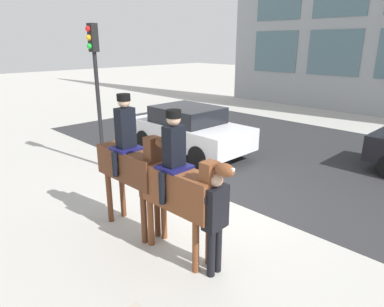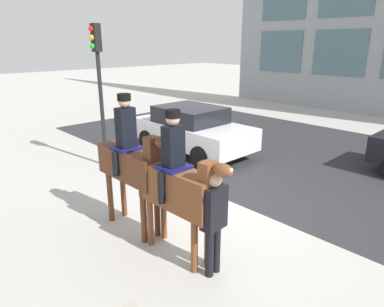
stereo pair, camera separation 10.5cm
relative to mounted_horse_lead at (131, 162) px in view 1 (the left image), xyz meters
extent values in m
plane|color=#B2AFA8|center=(0.58, 1.75, -1.38)|extent=(80.00, 80.00, 0.00)
cube|color=#2D2D30|center=(0.58, 6.50, -1.38)|extent=(19.60, 8.50, 0.01)
cube|color=slate|center=(-6.32, 14.58, 1.58)|extent=(2.76, 0.02, 2.26)
cube|color=slate|center=(-2.87, 14.58, 1.58)|extent=(2.76, 0.02, 2.26)
cube|color=#59331E|center=(-0.03, 0.00, -0.07)|extent=(1.54, 0.46, 0.56)
cylinder|color=#59331E|center=(0.52, 0.16, -0.86)|extent=(0.11, 0.11, 1.03)
cylinder|color=#59331E|center=(0.52, -0.15, -0.86)|extent=(0.11, 0.11, 1.03)
cylinder|color=#59331E|center=(-0.59, 0.15, -0.86)|extent=(0.11, 0.11, 1.03)
cylinder|color=#59331E|center=(-0.58, -0.16, -0.86)|extent=(0.11, 0.11, 1.03)
cube|color=#59331E|center=(0.64, 0.01, 0.31)|extent=(0.20, 0.25, 0.58)
cube|color=#382314|center=(0.52, 0.01, 0.33)|extent=(0.04, 0.08, 0.52)
ellipsoid|color=#59331E|center=(0.90, 0.01, 0.55)|extent=(0.30, 0.20, 0.18)
cube|color=silver|center=(0.99, 0.02, 0.57)|extent=(0.11, 0.05, 0.07)
cylinder|color=#382314|center=(-0.84, -0.01, -0.17)|extent=(0.09, 0.09, 0.55)
cube|color=#14144C|center=(-0.11, 0.00, 0.24)|extent=(0.47, 0.49, 0.05)
cube|color=black|center=(-0.11, 0.00, 0.62)|extent=(0.22, 0.32, 0.72)
sphere|color=#D1A889|center=(-0.11, 0.00, 1.09)|extent=(0.22, 0.22, 0.22)
cylinder|color=black|center=(-0.11, 0.00, 1.17)|extent=(0.24, 0.24, 0.12)
cylinder|color=black|center=(-0.12, 0.27, -0.01)|extent=(0.11, 0.11, 0.45)
cylinder|color=black|center=(-0.11, -0.27, -0.01)|extent=(0.11, 0.11, 0.45)
cube|color=brown|center=(1.21, 0.05, -0.16)|extent=(1.53, 0.47, 0.66)
cylinder|color=brown|center=(1.76, 0.22, -0.94)|extent=(0.11, 0.11, 0.89)
cylinder|color=brown|center=(1.76, -0.09, -0.94)|extent=(0.11, 0.11, 0.89)
cylinder|color=brown|center=(0.66, 0.20, -0.94)|extent=(0.11, 0.11, 0.89)
cylinder|color=brown|center=(0.67, -0.11, -0.94)|extent=(0.11, 0.11, 0.89)
cube|color=brown|center=(1.88, 0.07, 0.19)|extent=(0.21, 0.25, 0.52)
cube|color=black|center=(1.76, 0.07, 0.21)|extent=(0.04, 0.08, 0.47)
ellipsoid|color=brown|center=(2.16, 0.08, 0.41)|extent=(0.33, 0.21, 0.20)
cube|color=silver|center=(2.26, 0.08, 0.43)|extent=(0.12, 0.05, 0.08)
cylinder|color=black|center=(0.42, 0.04, -0.27)|extent=(0.09, 0.09, 0.55)
cube|color=#14144C|center=(1.14, 0.05, 0.19)|extent=(0.47, 0.49, 0.05)
cube|color=black|center=(1.14, 0.05, 0.54)|extent=(0.23, 0.32, 0.65)
sphere|color=#D1A889|center=(1.14, 0.05, 0.97)|extent=(0.22, 0.22, 0.22)
cylinder|color=black|center=(1.14, 0.05, 1.05)|extent=(0.24, 0.24, 0.12)
cylinder|color=black|center=(1.13, 0.32, -0.10)|extent=(0.11, 0.11, 0.53)
cylinder|color=black|center=(1.14, -0.22, -0.10)|extent=(0.11, 0.11, 0.53)
cylinder|color=black|center=(2.00, 0.01, -0.98)|extent=(0.13, 0.13, 0.81)
cylinder|color=black|center=(1.99, 0.17, -0.98)|extent=(0.13, 0.13, 0.81)
cube|color=black|center=(1.99, 0.09, -0.24)|extent=(0.24, 0.41, 0.67)
sphere|color=#D1A889|center=(1.99, 0.09, 0.20)|extent=(0.20, 0.20, 0.20)
cube|color=black|center=(1.73, -0.10, -0.05)|extent=(0.55, 0.12, 0.09)
cone|color=orange|center=(1.38, -0.12, -0.05)|extent=(0.18, 0.05, 0.04)
cube|color=silver|center=(-2.69, 4.12, -0.70)|extent=(4.06, 1.89, 0.67)
cube|color=black|center=(-2.79, 4.12, -0.11)|extent=(2.03, 1.66, 0.50)
cylinder|color=black|center=(-1.43, 3.25, -1.04)|extent=(0.69, 0.23, 0.69)
cylinder|color=black|center=(-1.43, 4.99, -1.04)|extent=(0.69, 0.23, 0.69)
cylinder|color=black|center=(-3.95, 3.25, -1.04)|extent=(0.69, 0.23, 0.69)
cylinder|color=black|center=(-3.95, 4.99, -1.04)|extent=(0.69, 0.23, 0.69)
cylinder|color=black|center=(-3.59, 1.46, 0.23)|extent=(0.11, 0.11, 3.23)
cube|color=black|center=(-3.59, 1.46, 2.20)|extent=(0.24, 0.19, 0.72)
sphere|color=red|center=(-3.59, 1.34, 2.42)|extent=(0.15, 0.15, 0.15)
sphere|color=orange|center=(-3.59, 1.34, 2.20)|extent=(0.15, 0.15, 0.15)
sphere|color=green|center=(-3.59, 1.34, 1.99)|extent=(0.15, 0.15, 0.15)
camera|label=1|loc=(4.99, -3.35, 2.08)|focal=32.00mm
camera|label=2|loc=(5.06, -3.28, 2.08)|focal=32.00mm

